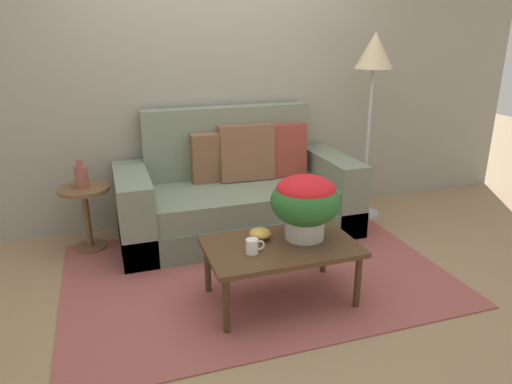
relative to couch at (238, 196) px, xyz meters
name	(u,v)px	position (x,y,z in m)	size (l,w,h in m)	color
ground_plane	(257,276)	(-0.10, -0.81, -0.33)	(14.00, 14.00, 0.00)	#997A56
wall_back	(210,62)	(-0.10, 0.47, 1.09)	(6.40, 0.12, 2.85)	gray
area_rug	(256,273)	(-0.10, -0.78, -0.33)	(2.68, 1.84, 0.01)	#994C47
couch	(238,196)	(0.00, 0.00, 0.00)	(2.00, 0.88, 1.06)	#626B59
coffee_table	(281,250)	(-0.06, -1.16, 0.03)	(0.96, 0.59, 0.40)	#442D1B
side_table	(86,207)	(-1.25, 0.05, 0.03)	(0.40, 0.40, 0.53)	brown
floor_lamp	(373,67)	(1.24, 0.00, 1.05)	(0.33, 0.33, 1.67)	#B2B2B7
potted_plant	(305,201)	(0.12, -1.10, 0.32)	(0.45, 0.45, 0.42)	#B7B2A8
coffee_mug	(253,246)	(-0.27, -1.21, 0.11)	(0.12, 0.08, 0.09)	white
snack_bowl	(260,234)	(-0.16, -1.04, 0.11)	(0.14, 0.14, 0.07)	gold
table_vase	(81,176)	(-1.25, 0.05, 0.29)	(0.10, 0.10, 0.23)	#934C42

